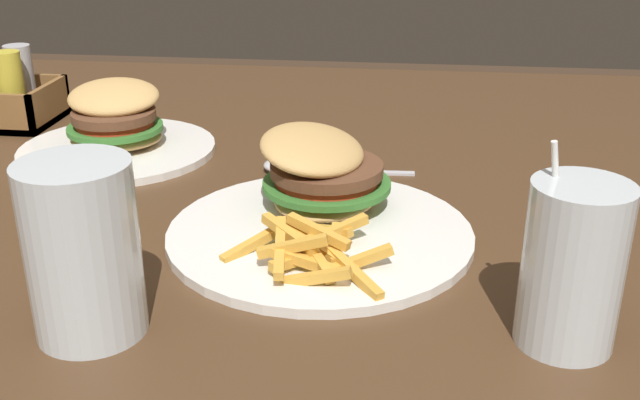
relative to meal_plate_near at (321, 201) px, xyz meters
The scene contains 7 objects.
dining_table 0.21m from the meal_plate_near, 107.55° to the left, with size 1.55×1.41×0.72m.
meal_plate_near is the anchor object (origin of this frame).
beer_glass 0.27m from the meal_plate_near, 143.73° to the left, with size 0.09×0.09×0.14m.
juice_glass 0.29m from the meal_plate_near, 131.30° to the right, with size 0.08×0.08×0.16m.
spoon 0.16m from the meal_plate_near, 19.08° to the left, with size 0.05×0.19×0.02m.
meal_plate_far 0.36m from the meal_plate_near, 56.33° to the left, with size 0.26×0.26×0.10m.
condiment_caddy 0.58m from the meal_plate_near, 57.73° to the left, with size 0.12×0.10×0.11m.
Camera 1 is at (-0.66, -0.25, 1.06)m, focal length 42.00 mm.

